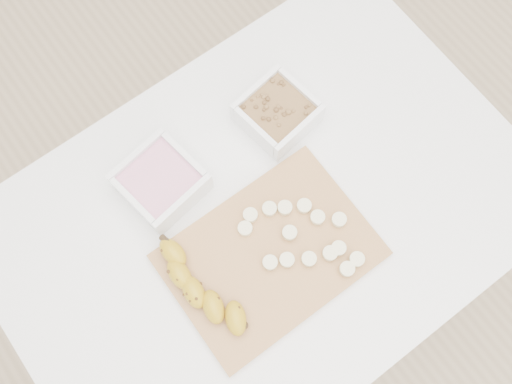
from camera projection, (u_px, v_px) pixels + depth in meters
ground at (262, 277)px, 1.78m from camera, size 3.50×3.50×0.00m
table at (265, 226)px, 1.16m from camera, size 1.00×0.70×0.75m
bowl_yogurt at (161, 182)px, 1.05m from camera, size 0.16×0.16×0.06m
bowl_granola at (277, 113)px, 1.10m from camera, size 0.15×0.15×0.06m
cutting_board at (270, 255)px, 1.04m from camera, size 0.37×0.26×0.01m
banana at (203, 290)px, 0.99m from camera, size 0.07×0.21×0.04m
banana_slices at (302, 236)px, 1.03m from camera, size 0.18×0.21×0.02m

